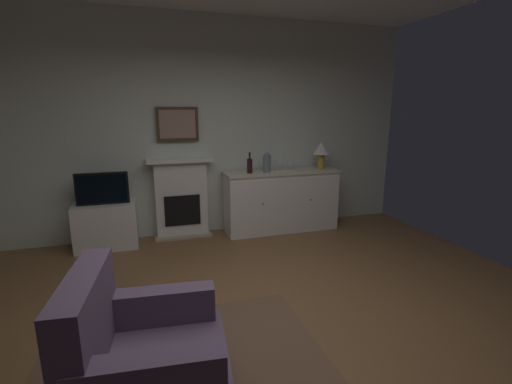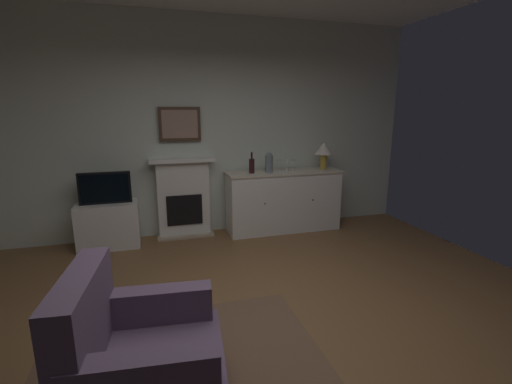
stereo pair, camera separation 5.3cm
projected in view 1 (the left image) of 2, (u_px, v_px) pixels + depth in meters
ground_plane at (274, 336)px, 2.89m from camera, size 5.89×5.29×0.10m
wall_rear at (210, 128)px, 4.97m from camera, size 5.89×0.06×2.97m
fireplace_unit at (181, 198)px, 4.94m from camera, size 0.87×0.30×1.10m
framed_picture at (177, 124)px, 4.75m from camera, size 0.55×0.04×0.45m
sideboard_cabinet at (281, 201)px, 5.21m from camera, size 1.66×0.49×0.88m
table_lamp at (321, 150)px, 5.23m from camera, size 0.26×0.26×0.40m
wine_bottle at (250, 165)px, 4.91m from camera, size 0.08×0.08×0.29m
wine_glass_left at (277, 163)px, 5.05m from camera, size 0.07×0.07×0.16m
wine_glass_center at (285, 163)px, 5.05m from camera, size 0.07×0.07×0.16m
wine_glass_right at (291, 162)px, 5.11m from camera, size 0.07×0.07×0.16m
vase_decorative at (267, 163)px, 4.96m from camera, size 0.11×0.11×0.28m
tv_cabinet at (106, 226)px, 4.56m from camera, size 0.75×0.42×0.58m
tv_set at (102, 189)px, 4.43m from camera, size 0.62×0.07×0.40m
armchair at (143, 362)px, 1.97m from camera, size 0.88×0.85×0.92m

